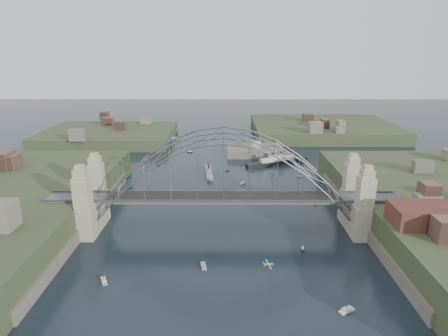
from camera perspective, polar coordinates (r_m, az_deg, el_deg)
ground at (r=95.93m, az=-0.05°, el=-8.92°), size 500.00×500.00×0.00m
bridge at (r=91.19m, az=-0.06°, el=-1.94°), size 84.00×13.80×24.60m
headland_nw at (r=194.00m, az=-16.39°, el=4.06°), size 60.00×45.00×9.00m
headland_ne at (r=206.50m, az=14.20°, el=5.07°), size 70.00×55.00×9.50m
fort_island at (r=162.25m, az=4.33°, el=1.93°), size 22.00×16.00×9.40m
wharf_shed at (r=90.19m, az=29.26°, el=-6.05°), size 20.00×8.00×4.00m
finger_pier at (r=81.14m, az=29.83°, el=-16.11°), size 4.00×22.00×1.40m
naval_cruiser_near at (r=135.78m, az=-2.23°, el=-0.62°), size 3.59×15.56×4.63m
naval_cruiser_far at (r=185.50m, az=-8.37°, el=4.07°), size 9.79×12.01×4.62m
ocean_liner at (r=148.95m, az=7.72°, el=0.94°), size 24.24×14.02×6.19m
aeroplane at (r=73.04m, az=6.37°, el=-13.81°), size 1.86×3.37×0.49m
small_boat_a at (r=113.72m, az=-11.51°, el=-4.89°), size 2.66×2.58×0.45m
small_boat_b at (r=126.42m, az=2.77°, el=-2.20°), size 1.74×2.04×1.43m
small_boat_c at (r=80.97m, az=-3.00°, el=-14.13°), size 1.46×2.97×0.45m
small_boat_d at (r=135.43m, az=10.80°, el=-1.23°), size 1.57×1.91×0.45m
small_boat_e at (r=148.73m, az=-9.61°, el=0.51°), size 1.51×3.23×0.45m
small_boat_f at (r=138.98m, az=0.50°, el=-0.44°), size 1.86×1.12×0.45m
small_boat_g at (r=72.23m, az=17.51°, el=-19.20°), size 2.92×2.15×1.43m
small_boat_h at (r=164.64m, az=-5.03°, el=2.36°), size 2.30×0.81×1.43m
small_boat_i at (r=113.67m, az=13.20°, el=-4.59°), size 1.13×2.12×2.38m
small_boat_j at (r=79.59m, az=-17.17°, el=-15.45°), size 2.06×2.87×1.43m
small_boat_k at (r=200.41m, az=2.73°, el=5.04°), size 1.86×1.38×0.45m
small_boat_l at (r=125.09m, az=-19.60°, el=-3.16°), size 2.52×1.10×2.38m
small_boat_m at (r=88.35m, az=11.43°, el=-11.51°), size 0.96×1.89×1.43m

